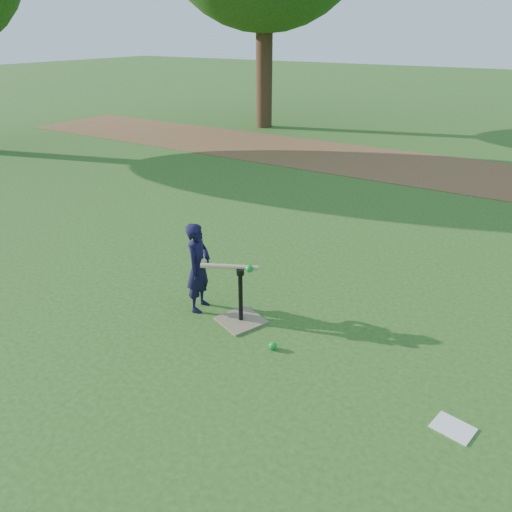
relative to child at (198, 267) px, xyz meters
The scene contains 7 objects.
ground 0.89m from the child, ahead, with size 80.00×80.00×0.00m, color #285116.
dirt_strip 7.45m from the child, 84.37° to the left, with size 24.00×3.00×0.01m, color brown.
child is the anchor object (origin of this frame).
wiffle_ball_ground 1.21m from the child, 12.84° to the right, with size 0.08×0.08×0.08m, color #0D922E.
clipboard 2.89m from the child, ahead, with size 0.30×0.23×0.01m, color white.
batting_tee 0.67m from the child, ahead, with size 0.56×0.56×0.61m.
swing_action 0.45m from the child, ahead, with size 0.61×0.31×0.08m.
Camera 1 is at (2.38, -3.64, 2.85)m, focal length 35.00 mm.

